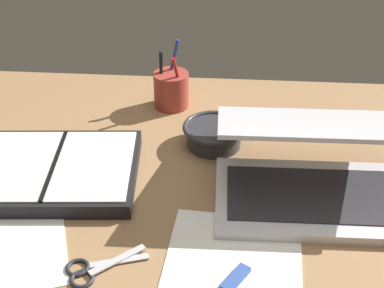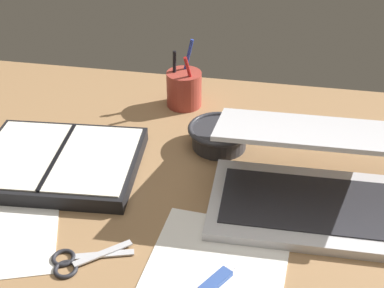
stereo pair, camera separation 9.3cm
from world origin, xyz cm
name	(u,v)px [view 1 (the left image)]	position (x,y,z in cm)	size (l,w,h in cm)	color
desk_top	(199,201)	(0.00, 0.00, 1.00)	(140.00, 100.00, 2.00)	#936D47
laptop	(312,173)	(20.61, 2.54, 6.97)	(35.66, 30.08, 15.84)	silver
bowl	(214,134)	(2.00, 18.11, 4.70)	(13.47, 13.47, 4.83)	#2D2D33
pen_cup	(171,89)	(-8.90, 34.52, 6.41)	(8.32, 8.32, 15.98)	#9E382D
planner	(56,171)	(-28.27, 4.04, 3.63)	(33.37, 27.55, 3.45)	black
scissors	(90,270)	(-15.94, -19.82, 2.34)	(12.98, 9.90, 0.80)	#B7B7BC
paper_sheet_front	(232,274)	(6.40, -18.74, 2.08)	(21.80, 28.26, 0.16)	white
paper_sheet_beside_planner	(11,242)	(-30.72, -14.34, 2.08)	(17.87, 24.22, 0.16)	white
usb_drive	(236,278)	(7.09, -19.85, 2.50)	(5.17, 6.95, 1.00)	#33519E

